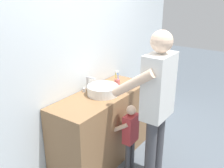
% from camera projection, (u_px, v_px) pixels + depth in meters
% --- Properties ---
extents(ground_plane, '(14.00, 14.00, 0.00)m').
position_uv_depth(ground_plane, '(122.00, 165.00, 3.21)').
color(ground_plane, slate).
extents(back_wall, '(4.40, 0.08, 2.70)m').
position_uv_depth(back_wall, '(80.00, 52.00, 3.07)').
color(back_wall, silver).
rests_on(back_wall, ground).
extents(vanity_cabinet, '(1.39, 0.54, 0.89)m').
position_uv_depth(vanity_cabinet, '(102.00, 127.00, 3.21)').
color(vanity_cabinet, olive).
rests_on(vanity_cabinet, ground).
extents(sink_basin, '(0.37, 0.37, 0.11)m').
position_uv_depth(sink_basin, '(103.00, 90.00, 3.03)').
color(sink_basin, silver).
rests_on(sink_basin, vanity_cabinet).
extents(faucet, '(0.18, 0.14, 0.18)m').
position_uv_depth(faucet, '(88.00, 84.00, 3.14)').
color(faucet, '#B7BABF').
rests_on(faucet, vanity_cabinet).
extents(toothbrush_cup, '(0.07, 0.07, 0.21)m').
position_uv_depth(toothbrush_cup, '(117.00, 82.00, 3.28)').
color(toothbrush_cup, '#D86666').
rests_on(toothbrush_cup, vanity_cabinet).
extents(child_toddler, '(0.26, 0.26, 0.85)m').
position_uv_depth(child_toddler, '(130.00, 132.00, 2.98)').
color(child_toddler, '#47474C').
rests_on(child_toddler, ground).
extents(adult_parent, '(0.53, 0.56, 1.70)m').
position_uv_depth(adult_parent, '(157.00, 96.00, 2.68)').
color(adult_parent, '#47474C').
rests_on(adult_parent, ground).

